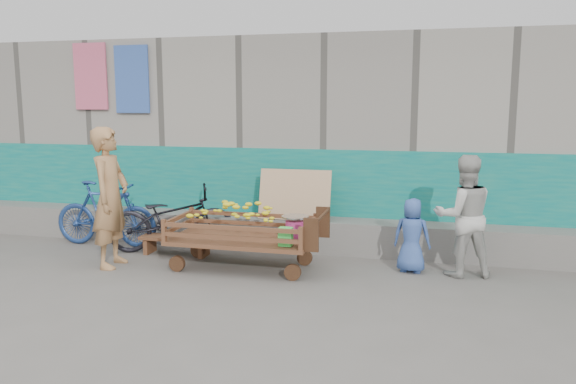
% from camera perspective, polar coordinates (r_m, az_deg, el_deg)
% --- Properties ---
extents(ground, '(80.00, 80.00, 0.00)m').
position_cam_1_polar(ground, '(5.94, -7.36, -11.18)').
color(ground, '#5D5A54').
rests_on(ground, ground).
extents(building_wall, '(12.00, 3.50, 3.00)m').
position_cam_1_polar(building_wall, '(9.47, 1.52, 5.50)').
color(building_wall, gray).
rests_on(building_wall, ground).
extents(banana_cart, '(1.92, 0.88, 0.82)m').
position_cam_1_polar(banana_cart, '(6.98, -5.00, -3.34)').
color(banana_cart, brown).
rests_on(banana_cart, ground).
extents(bench, '(1.00, 0.30, 0.25)m').
position_cam_1_polar(bench, '(7.81, -11.27, -4.95)').
color(bench, brown).
rests_on(bench, ground).
extents(vendor_man, '(0.49, 0.68, 1.76)m').
position_cam_1_polar(vendor_man, '(7.34, -17.60, -0.54)').
color(vendor_man, '#AA7A4B').
rests_on(vendor_man, ground).
extents(woman, '(0.82, 0.71, 1.45)m').
position_cam_1_polar(woman, '(6.95, 17.42, -2.33)').
color(woman, beige).
rests_on(woman, ground).
extents(child, '(0.48, 0.35, 0.91)m').
position_cam_1_polar(child, '(6.99, 12.47, -4.31)').
color(child, '#3858A2').
rests_on(child, ground).
extents(bicycle_dark, '(1.83, 1.28, 0.91)m').
position_cam_1_polar(bicycle_dark, '(7.98, -11.72, -2.65)').
color(bicycle_dark, black).
rests_on(bicycle_dark, ground).
extents(bicycle_blue, '(1.58, 0.48, 0.94)m').
position_cam_1_polar(bicycle_blue, '(8.48, -18.03, -2.12)').
color(bicycle_blue, navy).
rests_on(bicycle_blue, ground).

